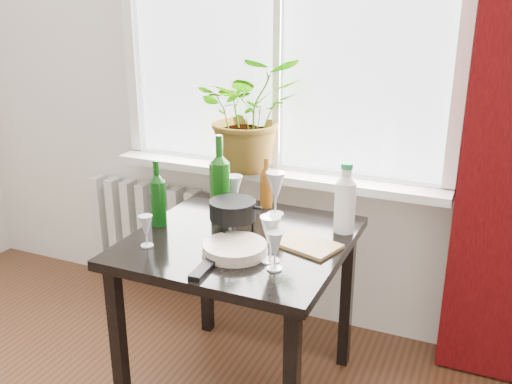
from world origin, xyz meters
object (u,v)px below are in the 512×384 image
at_px(table, 240,258).
at_px(cutting_board, 306,244).
at_px(wine_bottle_right, 220,177).
at_px(wineglass_back_left, 234,195).
at_px(wineglass_far_right, 275,250).
at_px(fondue_pot, 233,218).
at_px(plate_stack, 235,249).
at_px(tv_remote, 203,269).
at_px(potted_plant, 250,113).
at_px(bottle_amber, 266,182).
at_px(cleaning_bottle, 345,197).
at_px(wine_bottle_left, 158,193).
at_px(radiator, 154,230).
at_px(wineglass_front_left, 146,231).
at_px(wineglass_front_right, 270,239).
at_px(wineglass_back_center, 275,193).

height_order(table, cutting_board, cutting_board).
height_order(wine_bottle_right, wineglass_back_left, wine_bottle_right).
height_order(wineglass_far_right, fondue_pot, wineglass_far_right).
height_order(plate_stack, tv_remote, plate_stack).
relative_size(potted_plant, bottle_amber, 2.38).
distance_m(cleaning_bottle, cutting_board, 0.26).
height_order(wine_bottle_left, fondue_pot, wine_bottle_left).
distance_m(radiator, plate_stack, 1.25).
relative_size(radiator, bottle_amber, 3.42).
relative_size(wine_bottle_left, plate_stack, 1.13).
bearing_deg(plate_stack, potted_plant, 109.96).
relative_size(wineglass_back_left, tv_remote, 1.20).
distance_m(wine_bottle_left, wineglass_front_left, 0.23).
bearing_deg(wineglass_front_right, wine_bottle_left, 166.51).
distance_m(wineglass_back_left, cutting_board, 0.45).
bearing_deg(fondue_pot, cutting_board, -16.46).
xyz_separation_m(bottle_amber, wineglass_far_right, (0.27, -0.57, -0.04)).
height_order(radiator, table, table).
distance_m(wine_bottle_left, bottle_amber, 0.51).
height_order(radiator, wineglass_front_right, wineglass_front_right).
bearing_deg(wineglass_far_right, wine_bottle_left, 162.70).
bearing_deg(wineglass_far_right, table, 138.35).
bearing_deg(bottle_amber, plate_stack, -80.52).
bearing_deg(wineglass_back_center, wine_bottle_left, -143.20).
bearing_deg(wine_bottle_right, fondue_pot, -47.27).
distance_m(wine_bottle_right, wineglass_far_right, 0.55).
distance_m(wineglass_far_right, tv_remote, 0.26).
relative_size(potted_plant, wineglass_back_left, 3.01).
bearing_deg(potted_plant, wineglass_far_right, -60.14).
distance_m(cleaning_bottle, plate_stack, 0.51).
relative_size(potted_plant, wineglass_front_right, 3.07).
bearing_deg(wineglass_front_left, wineglass_back_left, 69.28).
bearing_deg(wine_bottle_left, fondue_pot, 5.26).
xyz_separation_m(wineglass_back_center, tv_remote, (-0.03, -0.61, -0.09)).
relative_size(wineglass_far_right, fondue_pot, 0.68).
xyz_separation_m(wineglass_far_right, cutting_board, (0.04, 0.24, -0.07)).
xyz_separation_m(potted_plant, wineglass_back_left, (0.08, -0.36, -0.29)).
xyz_separation_m(bottle_amber, wineglass_back_center, (0.08, -0.08, -0.01)).
relative_size(potted_plant, fondue_pot, 2.55).
bearing_deg(table, tv_remote, -88.81).
bearing_deg(table, wineglass_back_left, 121.16).
relative_size(table, bottle_amber, 3.63).
bearing_deg(wine_bottle_left, wineglass_back_center, 36.80).
height_order(potted_plant, tv_remote, potted_plant).
height_order(fondue_pot, cutting_board, fondue_pot).
height_order(wineglass_back_center, tv_remote, wineglass_back_center).
bearing_deg(wine_bottle_right, table, -42.21).
relative_size(bottle_amber, tv_remote, 1.51).
xyz_separation_m(bottle_amber, tv_remote, (0.04, -0.69, -0.11)).
relative_size(wine_bottle_right, fondue_pot, 1.75).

